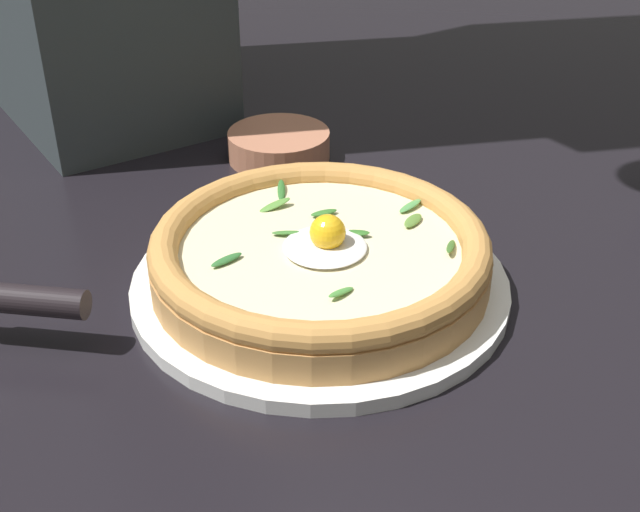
{
  "coord_description": "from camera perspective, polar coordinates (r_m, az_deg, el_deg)",
  "views": [
    {
      "loc": [
        -0.4,
        0.4,
        0.37
      ],
      "look_at": [
        0.01,
        0.03,
        0.03
      ],
      "focal_mm": 46.0,
      "sensor_mm": 36.0,
      "label": 1
    }
  ],
  "objects": [
    {
      "name": "pizza",
      "position": [
        0.65,
        0.01,
        0.18
      ],
      "size": [
        0.27,
        0.27,
        0.06
      ],
      "color": "tan",
      "rests_on": "pizza_plate"
    },
    {
      "name": "pizza_plate",
      "position": [
        0.66,
        -0.0,
        -1.91
      ],
      "size": [
        0.3,
        0.3,
        0.01
      ],
      "primitive_type": "cylinder",
      "color": "white",
      "rests_on": "ground"
    },
    {
      "name": "side_bowl",
      "position": [
        0.88,
        -2.88,
        7.7
      ],
      "size": [
        0.11,
        0.11,
        0.03
      ],
      "primitive_type": "cylinder",
      "color": "#BA7455",
      "rests_on": "ground"
    },
    {
      "name": "drinking_glass",
      "position": [
        0.94,
        -15.9,
        10.76
      ],
      "size": [
        0.06,
        0.06,
        0.13
      ],
      "color": "silver",
      "rests_on": "ground"
    },
    {
      "name": "ground_plane",
      "position": [
        0.69,
        2.17,
        -2.69
      ],
      "size": [
        2.4,
        2.4,
        0.03
      ],
      "primitive_type": "cube",
      "color": "black",
      "rests_on": "ground"
    }
  ]
}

